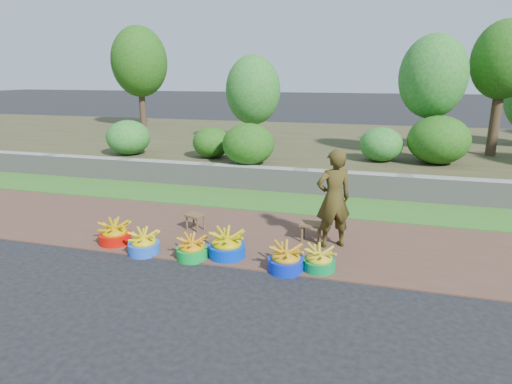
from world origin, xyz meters
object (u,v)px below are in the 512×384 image
(basin_b, at_px, (144,244))
(stool_right, at_px, (311,227))
(basin_d, at_px, (227,246))
(basin_f, at_px, (319,260))
(basin_c, at_px, (192,249))
(basin_e, at_px, (286,259))
(stool_left, at_px, (195,218))
(vendor_woman, at_px, (333,199))
(basin_a, at_px, (115,234))

(basin_b, distance_m, stool_right, 2.60)
(basin_d, bearing_deg, basin_b, -171.03)
(basin_b, xyz_separation_m, basin_f, (2.60, 0.12, -0.01))
(basin_b, bearing_deg, basin_c, 1.28)
(basin_e, xyz_separation_m, stool_left, (-1.81, 1.10, 0.08))
(basin_e, bearing_deg, basin_f, 16.02)
(basin_b, height_order, vendor_woman, vendor_woman)
(vendor_woman, bearing_deg, basin_e, 35.60)
(basin_a, xyz_separation_m, basin_f, (3.24, -0.09, -0.02))
(basin_d, bearing_deg, stool_left, 134.63)
(basin_f, relative_size, stool_right, 1.28)
(basin_b, relative_size, stool_left, 1.25)
(basin_c, distance_m, stool_left, 1.16)
(basin_e, xyz_separation_m, basin_f, (0.44, 0.13, -0.02))
(basin_d, relative_size, basin_f, 1.22)
(basin_a, height_order, basin_d, basin_d)
(basin_b, height_order, basin_d, basin_d)
(stool_right, bearing_deg, stool_left, -179.08)
(stool_left, bearing_deg, basin_b, -108.12)
(vendor_woman, bearing_deg, basin_d, 2.02)
(basin_c, height_order, stool_left, basin_c)
(basin_a, distance_m, basin_f, 3.24)
(basin_d, relative_size, vendor_woman, 0.36)
(basin_a, xyz_separation_m, basin_e, (2.80, -0.21, -0.00))
(basin_f, xyz_separation_m, vendor_woman, (0.07, 0.89, 0.63))
(basin_b, relative_size, basin_c, 1.04)
(basin_a, bearing_deg, vendor_woman, 13.64)
(basin_a, xyz_separation_m, vendor_woman, (3.31, 0.80, 0.61))
(basin_f, bearing_deg, basin_e, -163.98)
(basin_c, relative_size, basin_f, 1.02)
(basin_e, distance_m, basin_f, 0.45)
(basin_e, relative_size, stool_left, 1.31)
(stool_left, bearing_deg, basin_a, -138.36)
(basin_d, bearing_deg, basin_f, -3.13)
(basin_b, xyz_separation_m, basin_e, (2.16, -0.00, 0.01))
(basin_a, relative_size, basin_c, 1.09)
(basin_d, height_order, basin_e, basin_d)
(basin_b, height_order, basin_f, basin_b)
(basin_a, height_order, basin_c, basin_a)
(basin_a, relative_size, basin_e, 1.01)
(basin_d, xyz_separation_m, vendor_woman, (1.43, 0.82, 0.60))
(basin_d, distance_m, basin_e, 0.94)
(stool_left, distance_m, stool_right, 1.98)
(stool_left, bearing_deg, vendor_woman, -1.99)
(basin_c, distance_m, vendor_woman, 2.24)
(basin_d, height_order, basin_f, basin_d)
(basin_c, height_order, basin_d, basin_d)
(basin_b, height_order, stool_left, basin_b)
(basin_c, relative_size, basin_e, 0.92)
(basin_c, bearing_deg, basin_d, 20.77)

